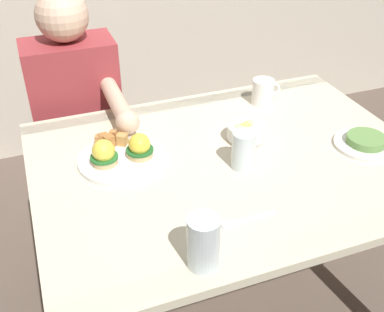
{
  "coord_description": "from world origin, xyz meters",
  "views": [
    {
      "loc": [
        -0.53,
        -1.08,
        1.56
      ],
      "look_at": [
        -0.13,
        0.0,
        0.78
      ],
      "focal_mm": 43.63,
      "sensor_mm": 36.0,
      "label": 1
    }
  ],
  "objects_px": {
    "coffee_mug": "(263,91)",
    "water_glass_far": "(243,152)",
    "fork": "(244,220)",
    "eggs_benedict_plate": "(121,154)",
    "fruit_bowl": "(245,132)",
    "side_plate": "(366,142)",
    "diner_person": "(79,116)",
    "dining_table": "(229,186)",
    "water_glass_near": "(203,245)"
  },
  "relations": [
    {
      "from": "coffee_mug",
      "to": "fork",
      "type": "height_order",
      "value": "coffee_mug"
    },
    {
      "from": "dining_table",
      "to": "eggs_benedict_plate",
      "type": "distance_m",
      "value": 0.36
    },
    {
      "from": "fruit_bowl",
      "to": "diner_person",
      "type": "distance_m",
      "value": 0.71
    },
    {
      "from": "dining_table",
      "to": "water_glass_far",
      "type": "distance_m",
      "value": 0.17
    },
    {
      "from": "dining_table",
      "to": "fork",
      "type": "height_order",
      "value": "fork"
    },
    {
      "from": "water_glass_far",
      "to": "dining_table",
      "type": "bearing_deg",
      "value": 107.71
    },
    {
      "from": "side_plate",
      "to": "diner_person",
      "type": "height_order",
      "value": "diner_person"
    },
    {
      "from": "fruit_bowl",
      "to": "coffee_mug",
      "type": "bearing_deg",
      "value": 50.55
    },
    {
      "from": "coffee_mug",
      "to": "water_glass_far",
      "type": "distance_m",
      "value": 0.43
    },
    {
      "from": "eggs_benedict_plate",
      "to": "fruit_bowl",
      "type": "height_order",
      "value": "eggs_benedict_plate"
    },
    {
      "from": "fork",
      "to": "water_glass_far",
      "type": "xyz_separation_m",
      "value": [
        0.1,
        0.22,
        0.05
      ]
    },
    {
      "from": "eggs_benedict_plate",
      "to": "fruit_bowl",
      "type": "bearing_deg",
      "value": -3.48
    },
    {
      "from": "water_glass_far",
      "to": "water_glass_near",
      "type": "bearing_deg",
      "value": -128.28
    },
    {
      "from": "water_glass_near",
      "to": "side_plate",
      "type": "bearing_deg",
      "value": 23.01
    },
    {
      "from": "fruit_bowl",
      "to": "eggs_benedict_plate",
      "type": "bearing_deg",
      "value": 176.52
    },
    {
      "from": "dining_table",
      "to": "fork",
      "type": "bearing_deg",
      "value": -107.0
    },
    {
      "from": "fork",
      "to": "water_glass_near",
      "type": "height_order",
      "value": "water_glass_near"
    },
    {
      "from": "diner_person",
      "to": "side_plate",
      "type": "bearing_deg",
      "value": -39.96
    },
    {
      "from": "coffee_mug",
      "to": "diner_person",
      "type": "height_order",
      "value": "diner_person"
    },
    {
      "from": "eggs_benedict_plate",
      "to": "fruit_bowl",
      "type": "relative_size",
      "value": 2.25
    },
    {
      "from": "side_plate",
      "to": "eggs_benedict_plate",
      "type": "bearing_deg",
      "value": 165.73
    },
    {
      "from": "eggs_benedict_plate",
      "to": "coffee_mug",
      "type": "relative_size",
      "value": 2.42
    },
    {
      "from": "side_plate",
      "to": "water_glass_far",
      "type": "bearing_deg",
      "value": 175.17
    },
    {
      "from": "coffee_mug",
      "to": "side_plate",
      "type": "height_order",
      "value": "coffee_mug"
    },
    {
      "from": "dining_table",
      "to": "water_glass_far",
      "type": "relative_size",
      "value": 10.18
    },
    {
      "from": "water_glass_far",
      "to": "side_plate",
      "type": "relative_size",
      "value": 0.59
    },
    {
      "from": "eggs_benedict_plate",
      "to": "water_glass_near",
      "type": "distance_m",
      "value": 0.49
    },
    {
      "from": "fruit_bowl",
      "to": "side_plate",
      "type": "height_order",
      "value": "fruit_bowl"
    },
    {
      "from": "dining_table",
      "to": "fruit_bowl",
      "type": "bearing_deg",
      "value": 42.32
    },
    {
      "from": "fruit_bowl",
      "to": "coffee_mug",
      "type": "height_order",
      "value": "coffee_mug"
    },
    {
      "from": "fruit_bowl",
      "to": "water_glass_near",
      "type": "height_order",
      "value": "water_glass_near"
    },
    {
      "from": "water_glass_far",
      "to": "side_plate",
      "type": "distance_m",
      "value": 0.43
    },
    {
      "from": "fruit_bowl",
      "to": "water_glass_far",
      "type": "relative_size",
      "value": 1.02
    },
    {
      "from": "eggs_benedict_plate",
      "to": "diner_person",
      "type": "relative_size",
      "value": 0.24
    },
    {
      "from": "fork",
      "to": "side_plate",
      "type": "bearing_deg",
      "value": 19.8
    },
    {
      "from": "dining_table",
      "to": "side_plate",
      "type": "bearing_deg",
      "value": -11.07
    },
    {
      "from": "eggs_benedict_plate",
      "to": "diner_person",
      "type": "distance_m",
      "value": 0.51
    },
    {
      "from": "water_glass_far",
      "to": "diner_person",
      "type": "xyz_separation_m",
      "value": [
        -0.4,
        0.65,
        -0.14
      ]
    },
    {
      "from": "eggs_benedict_plate",
      "to": "coffee_mug",
      "type": "xyz_separation_m",
      "value": [
        0.59,
        0.19,
        0.02
      ]
    },
    {
      "from": "fork",
      "to": "water_glass_far",
      "type": "relative_size",
      "value": 1.31
    },
    {
      "from": "coffee_mug",
      "to": "side_plate",
      "type": "relative_size",
      "value": 0.56
    },
    {
      "from": "coffee_mug",
      "to": "water_glass_far",
      "type": "relative_size",
      "value": 0.95
    },
    {
      "from": "eggs_benedict_plate",
      "to": "diner_person",
      "type": "xyz_separation_m",
      "value": [
        -0.06,
        0.49,
        -0.12
      ]
    },
    {
      "from": "coffee_mug",
      "to": "side_plate",
      "type": "bearing_deg",
      "value": -65.81
    },
    {
      "from": "diner_person",
      "to": "dining_table",
      "type": "bearing_deg",
      "value": -57.61
    },
    {
      "from": "dining_table",
      "to": "water_glass_far",
      "type": "height_order",
      "value": "water_glass_far"
    },
    {
      "from": "water_glass_near",
      "to": "water_glass_far",
      "type": "xyz_separation_m",
      "value": [
        0.26,
        0.32,
        -0.01
      ]
    },
    {
      "from": "fruit_bowl",
      "to": "dining_table",
      "type": "bearing_deg",
      "value": -137.68
    },
    {
      "from": "eggs_benedict_plate",
      "to": "water_glass_near",
      "type": "xyz_separation_m",
      "value": [
        0.08,
        -0.48,
        0.03
      ]
    },
    {
      "from": "fruit_bowl",
      "to": "diner_person",
      "type": "height_order",
      "value": "diner_person"
    }
  ]
}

